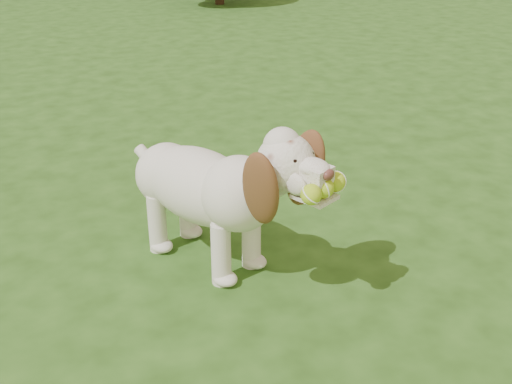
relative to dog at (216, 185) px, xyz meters
name	(u,v)px	position (x,y,z in m)	size (l,w,h in m)	color
ground	(252,205)	(0.42, 0.52, -0.43)	(80.00, 80.00, 0.00)	#204112
dog	(216,185)	(0.00, 0.00, 0.00)	(0.74, 1.18, 0.80)	silver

